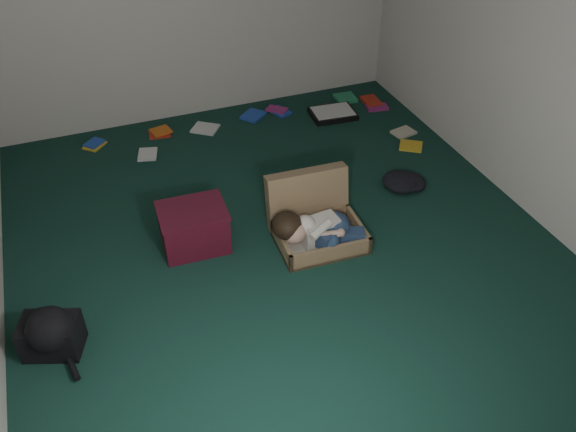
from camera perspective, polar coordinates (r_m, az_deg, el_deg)
floor at (r=4.69m, az=-0.67°, el=-2.33°), size 4.50×4.50×0.00m
wall_front at (r=2.40m, az=18.86°, el=-10.80°), size 4.50×0.00×4.50m
wall_right at (r=4.98m, az=22.10°, el=14.91°), size 0.00×4.50×4.50m
suitcase at (r=4.66m, az=2.51°, el=-0.35°), size 0.67×0.66×0.47m
person at (r=4.51m, az=2.71°, el=-1.26°), size 0.70×0.36×0.29m
maroon_bin at (r=4.59m, az=-8.80°, el=-1.09°), size 0.51×0.41×0.34m
backpack at (r=4.11m, az=-21.29°, el=-10.32°), size 0.53×0.48×0.26m
clothing_pile at (r=5.34m, az=11.87°, el=3.27°), size 0.46×0.40×0.13m
paper_tray at (r=6.34m, az=4.21°, el=9.55°), size 0.47×0.37×0.06m
book_scatter at (r=6.19m, az=-0.37°, el=8.70°), size 3.10×1.37×0.02m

